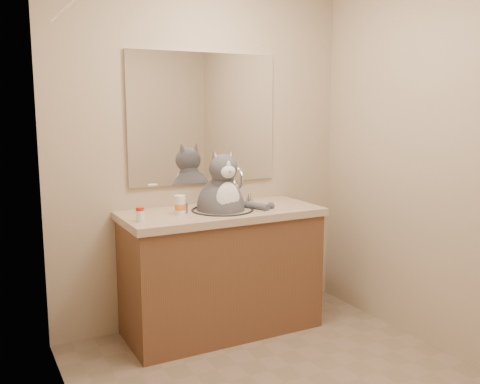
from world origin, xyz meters
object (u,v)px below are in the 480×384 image
Objects in this scene: pill_bottle_redcap at (140,214)px; grey_canister at (184,208)px; pill_bottle_orange at (180,205)px; cat at (222,204)px.

pill_bottle_redcap is 1.29× the size of grey_canister.
grey_canister is at bearing 27.54° from pill_bottle_orange.
cat is 7.11× the size of pill_bottle_redcap.
cat reaches higher than pill_bottle_orange.
pill_bottle_orange is at bearing 17.39° from pill_bottle_redcap.
grey_canister is at bearing 18.62° from pill_bottle_redcap.
cat reaches higher than pill_bottle_redcap.
pill_bottle_orange reaches higher than grey_canister.
pill_bottle_orange is 1.79× the size of grey_canister.
cat is at bearing 0.34° from pill_bottle_orange.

